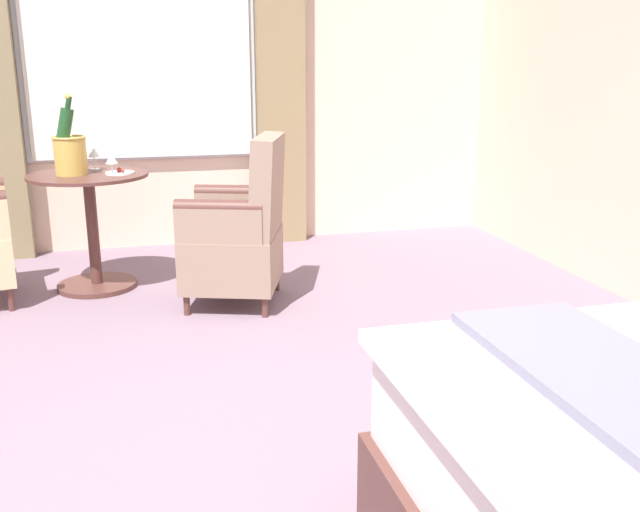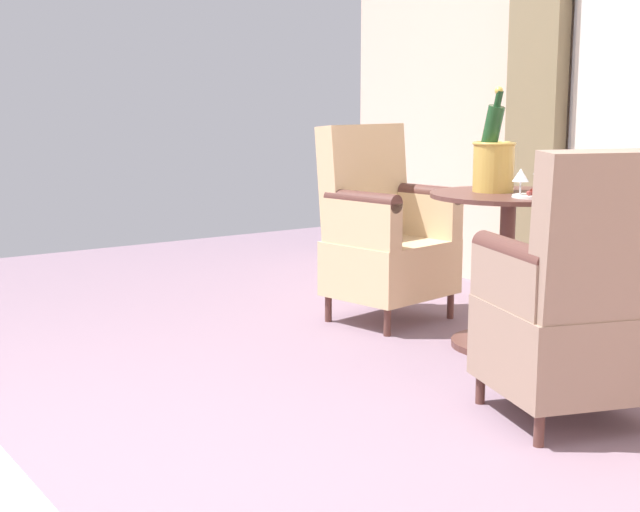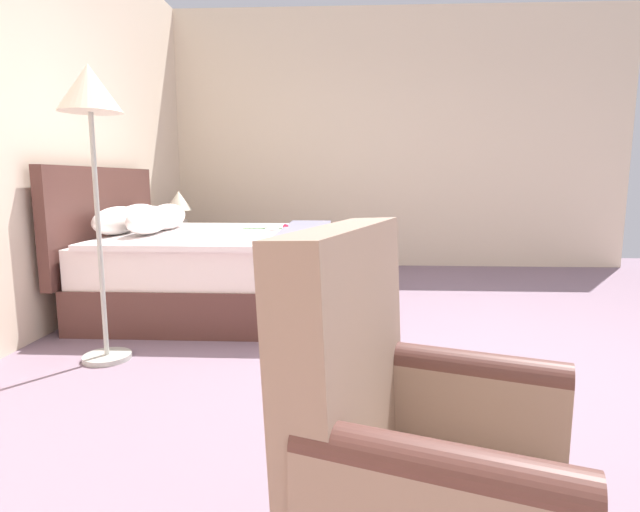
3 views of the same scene
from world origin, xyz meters
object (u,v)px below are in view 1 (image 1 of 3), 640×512
Objects in this scene: wine_glass_near_bucket at (112,160)px; wine_glass_near_edge at (94,153)px; snack_plate at (120,173)px; champagne_bucket at (69,150)px; side_table_round at (92,223)px; armchair_by_window at (240,234)px.

wine_glass_near_edge is (-0.25, -0.11, 0.02)m from wine_glass_near_bucket.
wine_glass_near_edge reaches higher than snack_plate.
champagne_bucket is 0.32m from snack_plate.
side_table_round is 4.22× the size of snack_plate.
wine_glass_near_edge is 0.86× the size of snack_plate.
side_table_round is at bearing -12.31° from wine_glass_near_edge.
wine_glass_near_bucket is 0.90m from armchair_by_window.
snack_plate is at bearing 73.39° from side_table_round.
champagne_bucket is 2.79× the size of snack_plate.
champagne_bucket is 0.22m from wine_glass_near_edge.
side_table_round is 1.51× the size of champagne_bucket.
champagne_bucket is at bearing -118.36° from armchair_by_window.
snack_plate is at bearing -125.20° from armchair_by_window.
wine_glass_near_bucket reaches higher than snack_plate.
armchair_by_window is (0.50, 0.93, -0.45)m from champagne_bucket.
side_table_round is at bearing -120.61° from wine_glass_near_bucket.
armchair_by_window is at bearing 49.74° from wine_glass_near_edge.
armchair_by_window is at bearing 58.27° from wine_glass_near_bucket.
armchair_by_window is (0.68, 0.80, -0.41)m from wine_glass_near_edge.
wine_glass_near_edge is (-0.18, 0.13, -0.04)m from champagne_bucket.
wine_glass_near_edge is at bearing 144.27° from champagne_bucket.
wine_glass_near_bucket is 0.13× the size of armchair_by_window.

